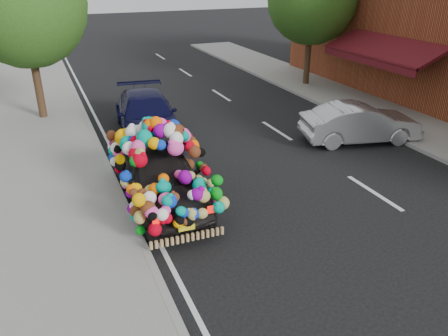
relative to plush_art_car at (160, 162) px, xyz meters
The scene contains 9 objects.
ground 2.45m from the plush_art_car, 49.34° to the right, with size 100.00×100.00×0.00m, color black.
sidewalk 3.46m from the plush_art_car, 149.46° to the right, with size 4.00×60.00×0.12m, color gray.
kerb 2.15m from the plush_art_car, 118.23° to the right, with size 0.15×60.00×0.13m, color gray.
footpath_far 9.78m from the plush_art_car, ahead, with size 3.00×40.00×0.12m, color gray.
lane_markings 5.42m from the plush_art_car, 18.45° to the right, with size 6.00×50.00×0.01m, color silver, non-canonical shape.
tree_near_sidewalk 8.69m from the plush_art_car, 106.76° to the left, with size 4.20×4.20×6.13m.
plush_art_car is the anchor object (origin of this frame).
navy_sedan 4.80m from the plush_art_car, 80.01° to the left, with size 1.91×4.69×1.36m, color black.
silver_hatchback 7.15m from the plush_art_car, 11.22° to the left, with size 1.32×3.77×1.24m, color #AFB1B8.
Camera 1 is at (-3.74, -7.48, 5.21)m, focal length 35.00 mm.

